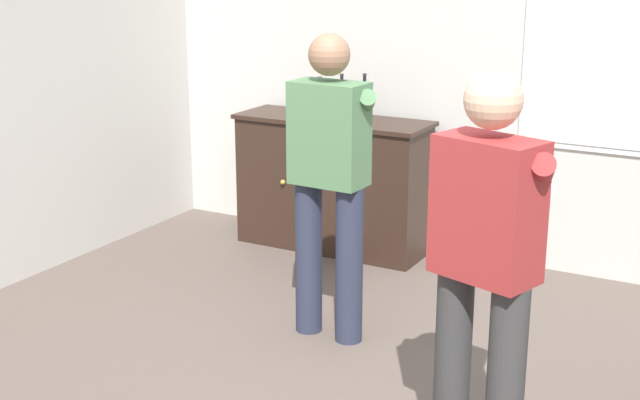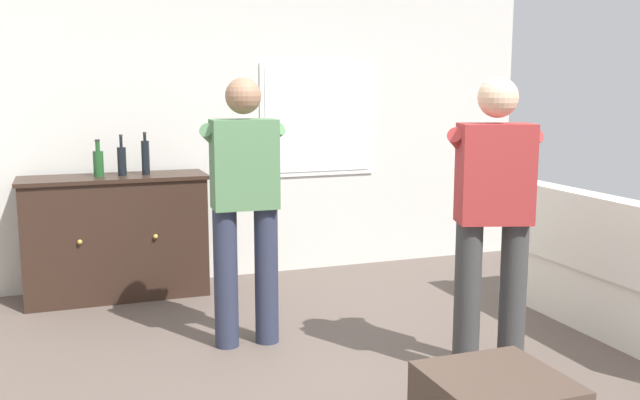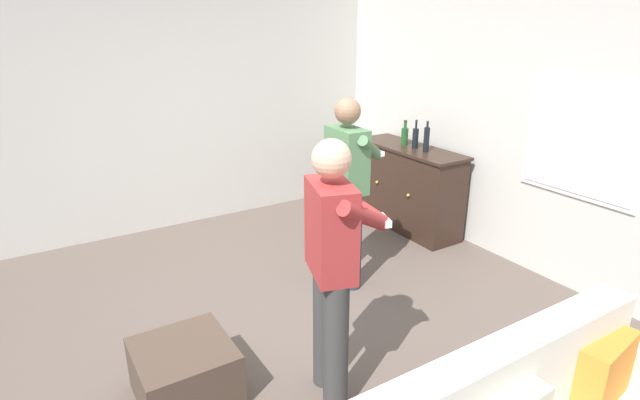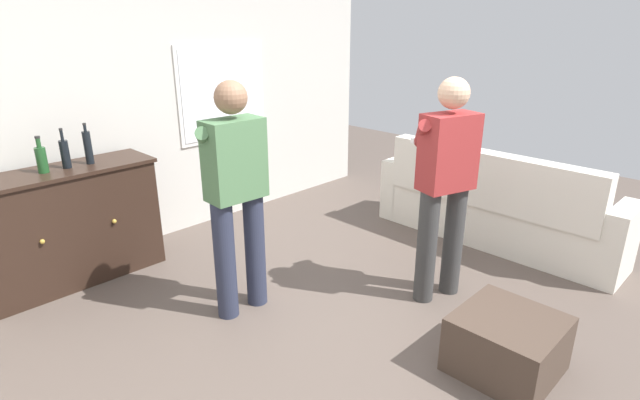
% 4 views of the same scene
% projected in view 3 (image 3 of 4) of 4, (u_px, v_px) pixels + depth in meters
% --- Properties ---
extents(ground, '(10.40, 10.40, 0.00)m').
position_uv_depth(ground, '(273.00, 337.00, 3.80)').
color(ground, brown).
extents(wall_back_with_window, '(5.20, 0.15, 2.80)m').
position_uv_depth(wall_back_with_window, '(526.00, 120.00, 4.62)').
color(wall_back_with_window, beige).
rests_on(wall_back_with_window, ground).
extents(wall_side_left, '(0.12, 5.20, 2.80)m').
position_uv_depth(wall_side_left, '(159.00, 105.00, 5.45)').
color(wall_side_left, beige).
rests_on(wall_side_left, ground).
extents(sideboard_cabinet, '(1.39, 0.49, 0.95)m').
position_uv_depth(sideboard_cabinet, '(408.00, 187.00, 5.68)').
color(sideboard_cabinet, black).
rests_on(sideboard_cabinet, ground).
extents(bottle_wine_green, '(0.08, 0.08, 0.28)m').
position_uv_depth(bottle_wine_green, '(405.00, 136.00, 5.56)').
color(bottle_wine_green, '#1E4C23').
rests_on(bottle_wine_green, sideboard_cabinet).
extents(bottle_liquor_amber, '(0.06, 0.06, 0.33)m').
position_uv_depth(bottle_liquor_amber, '(426.00, 139.00, 5.27)').
color(bottle_liquor_amber, black).
rests_on(bottle_liquor_amber, sideboard_cabinet).
extents(bottle_spirits_clear, '(0.07, 0.07, 0.31)m').
position_uv_depth(bottle_spirits_clear, '(415.00, 138.00, 5.42)').
color(bottle_spirits_clear, black).
rests_on(bottle_spirits_clear, sideboard_cabinet).
extents(ottoman, '(0.58, 0.58, 0.37)m').
position_uv_depth(ottoman, '(185.00, 372.00, 3.15)').
color(ottoman, '#47382D').
rests_on(ottoman, ground).
extents(person_standing_left, '(0.56, 0.48, 1.68)m').
position_uv_depth(person_standing_left, '(347.00, 184.00, 4.31)').
color(person_standing_left, '#282D42').
rests_on(person_standing_left, ground).
extents(person_standing_right, '(0.53, 0.52, 1.68)m').
position_uv_depth(person_standing_right, '(333.00, 264.00, 2.90)').
color(person_standing_right, '#383838').
rests_on(person_standing_right, ground).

